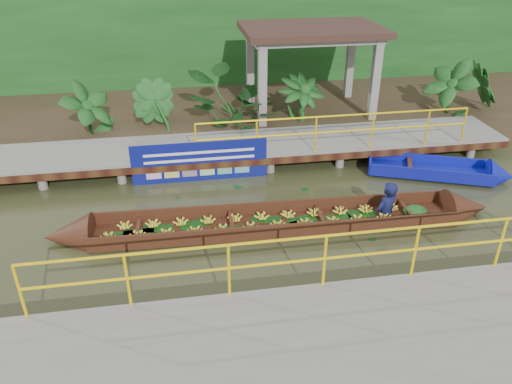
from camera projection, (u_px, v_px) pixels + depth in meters
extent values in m
plane|color=#2D3118|center=(249.00, 226.00, 11.35)|extent=(80.00, 80.00, 0.00)
cube|color=#302618|center=(217.00, 109.00, 17.74)|extent=(30.00, 8.00, 0.45)
cube|color=slate|center=(230.00, 146.00, 14.14)|extent=(16.00, 2.00, 0.15)
cube|color=black|center=(235.00, 163.00, 13.32)|extent=(16.00, 0.12, 0.18)
cylinder|color=yellow|center=(337.00, 116.00, 13.21)|extent=(7.50, 0.05, 0.05)
cylinder|color=yellow|center=(335.00, 132.00, 13.42)|extent=(7.50, 0.05, 0.05)
cylinder|color=yellow|center=(335.00, 133.00, 13.44)|extent=(0.05, 0.05, 1.00)
cylinder|color=slate|center=(1.00, 184.00, 12.72)|extent=(0.24, 0.24, 0.55)
cylinder|color=slate|center=(17.00, 158.00, 14.10)|extent=(0.24, 0.24, 0.55)
cylinder|color=slate|center=(82.00, 178.00, 13.01)|extent=(0.24, 0.24, 0.55)
cylinder|color=slate|center=(90.00, 153.00, 14.39)|extent=(0.24, 0.24, 0.55)
cylinder|color=slate|center=(160.00, 172.00, 13.30)|extent=(0.24, 0.24, 0.55)
cylinder|color=slate|center=(160.00, 149.00, 14.68)|extent=(0.24, 0.24, 0.55)
cylinder|color=slate|center=(234.00, 167.00, 13.59)|extent=(0.24, 0.24, 0.55)
cylinder|color=slate|center=(227.00, 144.00, 14.97)|extent=(0.24, 0.24, 0.55)
cylinder|color=slate|center=(305.00, 162.00, 13.87)|extent=(0.24, 0.24, 0.55)
cylinder|color=slate|center=(292.00, 140.00, 15.26)|extent=(0.24, 0.24, 0.55)
cylinder|color=slate|center=(374.00, 157.00, 14.16)|extent=(0.24, 0.24, 0.55)
cylinder|color=slate|center=(355.00, 136.00, 15.55)|extent=(0.24, 0.24, 0.55)
cylinder|color=slate|center=(439.00, 152.00, 14.45)|extent=(0.24, 0.24, 0.55)
cylinder|color=slate|center=(415.00, 132.00, 15.84)|extent=(0.24, 0.24, 0.55)
cylinder|color=slate|center=(234.00, 167.00, 13.59)|extent=(0.24, 0.24, 0.55)
cube|color=slate|center=(355.00, 348.00, 7.71)|extent=(18.00, 2.40, 0.70)
cylinder|color=yellow|center=(339.00, 235.00, 8.07)|extent=(10.00, 0.05, 0.05)
cylinder|color=yellow|center=(336.00, 257.00, 8.28)|extent=(10.00, 0.05, 0.05)
cylinder|color=yellow|center=(336.00, 260.00, 8.30)|extent=(0.05, 0.05, 1.00)
cube|color=slate|center=(262.00, 90.00, 15.18)|extent=(0.25, 0.25, 2.80)
cube|color=slate|center=(375.00, 84.00, 15.70)|extent=(0.25, 0.25, 2.80)
cube|color=slate|center=(250.00, 69.00, 17.26)|extent=(0.25, 0.25, 2.80)
cube|color=slate|center=(350.00, 65.00, 17.78)|extent=(0.25, 0.25, 2.80)
cube|color=slate|center=(312.00, 36.00, 15.86)|extent=(4.00, 2.60, 0.12)
cube|color=#36221B|center=(312.00, 29.00, 15.76)|extent=(4.40, 3.00, 0.20)
cube|color=#144115|center=(209.00, 43.00, 19.06)|extent=(30.00, 0.80, 4.00)
cube|color=#37190F|center=(276.00, 225.00, 11.29)|extent=(8.21, 1.31, 0.06)
cube|color=#37190F|center=(273.00, 208.00, 11.67)|extent=(8.18, 0.35, 0.35)
cube|color=#37190F|center=(281.00, 232.00, 10.78)|extent=(8.18, 0.35, 0.35)
cone|color=#37190F|center=(68.00, 236.00, 10.74)|extent=(1.06, 1.02, 0.98)
cone|color=#37190F|center=(466.00, 208.00, 11.77)|extent=(1.06, 1.02, 0.98)
ellipsoid|color=#144115|center=(415.00, 211.00, 11.62)|extent=(0.59, 0.47, 0.27)
imported|color=#10143C|center=(390.00, 183.00, 11.15)|extent=(0.76, 0.66, 1.74)
cube|color=#0D1497|center=(429.00, 172.00, 13.58)|extent=(3.32, 2.08, 0.11)
cube|color=#0D1497|center=(428.00, 160.00, 13.93)|extent=(2.98, 1.25, 0.32)
cube|color=#0D1497|center=(431.00, 175.00, 13.11)|extent=(2.98, 1.25, 0.32)
cube|color=#0D1497|center=(370.00, 162.00, 13.82)|extent=(0.42, 0.91, 0.32)
cone|color=#0D1497|center=(500.00, 176.00, 13.21)|extent=(0.92, 1.07, 0.89)
cube|color=black|center=(410.00, 164.00, 13.60)|extent=(0.46, 0.93, 0.05)
cube|color=navy|center=(200.00, 162.00, 13.10)|extent=(3.56, 0.03, 1.11)
cube|color=white|center=(199.00, 153.00, 12.96)|extent=(2.89, 0.01, 0.07)
cube|color=white|center=(200.00, 160.00, 13.05)|extent=(2.89, 0.01, 0.07)
imported|color=#144115|center=(89.00, 108.00, 14.78)|extent=(1.24, 1.24, 1.55)
imported|color=#144115|center=(157.00, 105.00, 15.07)|extent=(1.24, 1.24, 1.55)
imported|color=#144115|center=(239.00, 101.00, 15.43)|extent=(1.24, 1.24, 1.55)
imported|color=#144115|center=(302.00, 97.00, 15.72)|extent=(1.24, 1.24, 1.55)
imported|color=#144115|center=(449.00, 90.00, 16.44)|extent=(1.24, 1.24, 1.55)
imported|color=#144115|center=(491.00, 87.00, 16.66)|extent=(1.24, 1.24, 1.55)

